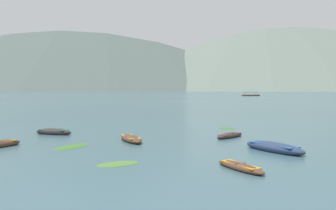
% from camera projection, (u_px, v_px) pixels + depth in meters
% --- Properties ---
extents(ground_plane, '(6000.00, 6000.00, 0.00)m').
position_uv_depth(ground_plane, '(170.00, 91.00, 1505.80)').
color(ground_plane, '#385660').
extents(mountain_1, '(1922.20, 1922.20, 577.12)m').
position_uv_depth(mountain_1, '(104.00, 29.00, 1670.61)').
color(mountain_1, '#4C5B56').
rests_on(mountain_1, ground).
extents(mountain_2, '(1432.15, 1432.15, 434.28)m').
position_uv_depth(mountain_2, '(258.00, 36.00, 1414.48)').
color(mountain_2, slate).
rests_on(mountain_2, ground).
extents(mountain_3, '(1281.27, 1281.27, 503.69)m').
position_uv_depth(mountain_3, '(330.00, 38.00, 1688.75)').
color(mountain_3, '#4C5B56').
rests_on(mountain_3, ground).
extents(rowboat_1, '(2.16, 3.13, 0.38)m').
position_uv_depth(rowboat_1, '(240.00, 167.00, 16.24)').
color(rowboat_1, '#4C3323').
rests_on(rowboat_1, ground).
extents(rowboat_2, '(2.84, 3.08, 0.45)m').
position_uv_depth(rowboat_2, '(230.00, 135.00, 27.22)').
color(rowboat_2, '#2D2826').
rests_on(rowboat_2, ground).
extents(rowboat_3, '(2.43, 3.92, 0.52)m').
position_uv_depth(rowboat_3, '(131.00, 139.00, 25.24)').
color(rowboat_3, '#4C3323').
rests_on(rowboat_3, ground).
extents(rowboat_4, '(3.49, 2.09, 0.61)m').
position_uv_depth(rowboat_4, '(54.00, 132.00, 29.15)').
color(rowboat_4, '#2D2826').
rests_on(rowboat_4, ground).
extents(rowboat_5, '(3.37, 4.41, 0.67)m').
position_uv_depth(rowboat_5, '(274.00, 148.00, 21.10)').
color(rowboat_5, navy).
rests_on(rowboat_5, ground).
extents(ferry_0, '(10.90, 5.86, 2.54)m').
position_uv_depth(ferry_0, '(251.00, 95.00, 213.02)').
color(ferry_0, '#4C3323').
rests_on(ferry_0, ground).
extents(weed_patch_2, '(1.77, 2.26, 0.14)m').
position_uv_depth(weed_patch_2, '(227.00, 129.00, 33.41)').
color(weed_patch_2, '#38662D').
rests_on(weed_patch_2, ground).
extents(weed_patch_3, '(2.54, 3.39, 0.14)m').
position_uv_depth(weed_patch_3, '(72.00, 147.00, 22.73)').
color(weed_patch_3, '#38662D').
rests_on(weed_patch_3, ground).
extents(weed_patch_4, '(2.90, 2.80, 0.14)m').
position_uv_depth(weed_patch_4, '(52.00, 132.00, 30.45)').
color(weed_patch_4, '#2D5628').
rests_on(weed_patch_4, ground).
extents(weed_patch_5, '(2.55, 2.24, 0.14)m').
position_uv_depth(weed_patch_5, '(118.00, 164.00, 17.41)').
color(weed_patch_5, '#477033').
rests_on(weed_patch_5, ground).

